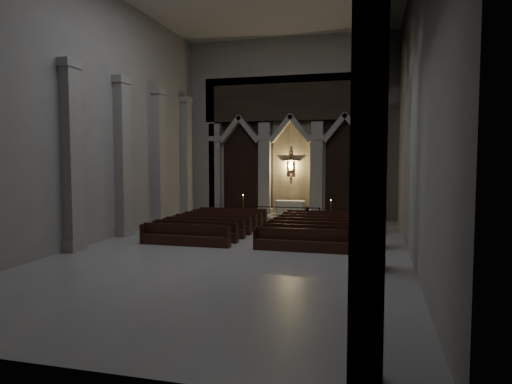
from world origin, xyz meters
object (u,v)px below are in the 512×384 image
(altar_rail, at_px, (284,211))
(candle_stand_left, at_px, (243,212))
(pews, at_px, (262,229))
(altar, at_px, (290,208))
(worshipper, at_px, (308,218))
(candle_stand_right, at_px, (331,216))

(altar_rail, bearing_deg, candle_stand_left, 168.96)
(altar_rail, bearing_deg, pews, -90.00)
(altar, relative_size, altar_rail, 0.42)
(candle_stand_left, relative_size, worshipper, 1.28)
(altar, bearing_deg, candle_stand_right, -26.82)
(candle_stand_left, relative_size, pews, 0.16)
(candle_stand_left, height_order, worshipper, candle_stand_left)
(altar_rail, xyz_separation_m, pews, (-0.00, -5.75, -0.30))
(candle_stand_right, xyz_separation_m, pews, (-2.92, -6.18, -0.06))
(candle_stand_right, xyz_separation_m, worshipper, (-0.96, -3.33, 0.25))
(altar_rail, relative_size, worshipper, 3.75)
(altar, xyz_separation_m, worshipper, (1.87, -4.75, -0.02))
(pews, height_order, worshipper, worshipper)
(pews, bearing_deg, altar_rail, 90.00)
(altar, distance_m, altar_rail, 1.86)
(candle_stand_right, bearing_deg, candle_stand_left, 178.78)
(candle_stand_right, bearing_deg, pews, -115.29)
(altar_rail, relative_size, pews, 0.48)
(altar, height_order, candle_stand_right, candle_stand_right)
(worshipper, bearing_deg, candle_stand_right, 57.97)
(altar, distance_m, pews, 7.62)
(altar, xyz_separation_m, candle_stand_left, (-2.93, -1.30, -0.21))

